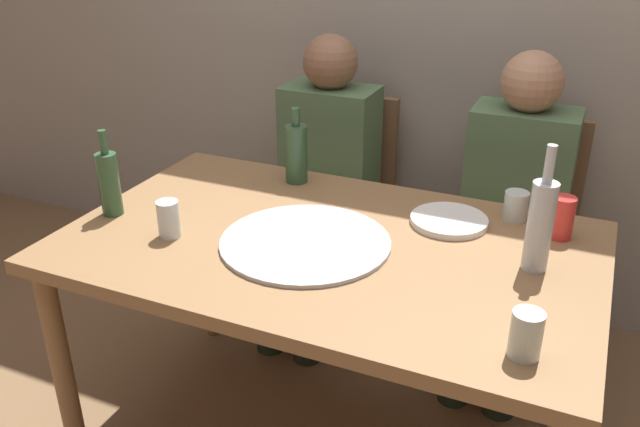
{
  "coord_description": "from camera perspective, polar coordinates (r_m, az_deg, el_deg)",
  "views": [
    {
      "loc": [
        0.64,
        -1.5,
        1.62
      ],
      "look_at": [
        -0.05,
        0.05,
        0.81
      ],
      "focal_mm": 37.1,
      "sensor_mm": 36.0,
      "label": 1
    }
  ],
  "objects": [
    {
      "name": "pizza_tray",
      "position": [
        1.82,
        -1.28,
        -2.49
      ],
      "size": [
        0.47,
        0.47,
        0.01
      ],
      "primitive_type": "cylinder",
      "color": "#ADADB2",
      "rests_on": "dining_table"
    },
    {
      "name": "wine_glass",
      "position": [
        1.89,
        -12.93,
        -0.47
      ],
      "size": [
        0.06,
        0.06,
        0.11
      ],
      "primitive_type": "cylinder",
      "color": "silver",
      "rests_on": "dining_table"
    },
    {
      "name": "beer_bottle",
      "position": [
        1.73,
        18.46,
        -0.82
      ],
      "size": [
        0.06,
        0.06,
        0.33
      ],
      "color": "#B2BCC1",
      "rests_on": "dining_table"
    },
    {
      "name": "guest_in_beanie",
      "position": [
        2.41,
        16.2,
        0.55
      ],
      "size": [
        0.36,
        0.56,
        1.17
      ],
      "rotation": [
        0.0,
        0.0,
        3.14
      ],
      "color": "#4C6B47",
      "rests_on": "ground_plane"
    },
    {
      "name": "tumbler_near",
      "position": [
        2.03,
        16.53,
        0.64
      ],
      "size": [
        0.07,
        0.07,
        0.09
      ],
      "primitive_type": "cylinder",
      "color": "#B7C6BC",
      "rests_on": "dining_table"
    },
    {
      "name": "guest_in_sweater",
      "position": [
        2.59,
        0.05,
        3.34
      ],
      "size": [
        0.36,
        0.56,
        1.17
      ],
      "rotation": [
        0.0,
        0.0,
        3.14
      ],
      "color": "#4C6B47",
      "rests_on": "ground_plane"
    },
    {
      "name": "wine_bottle",
      "position": [
        2.19,
        -2.06,
        5.28
      ],
      "size": [
        0.07,
        0.07,
        0.25
      ],
      "color": "#2D5133",
      "rests_on": "dining_table"
    },
    {
      "name": "soda_can",
      "position": [
        1.95,
        20.14,
        -0.33
      ],
      "size": [
        0.07,
        0.07,
        0.12
      ],
      "primitive_type": "cylinder",
      "color": "red",
      "rests_on": "dining_table"
    },
    {
      "name": "water_bottle",
      "position": [
        2.05,
        -17.74,
        2.59
      ],
      "size": [
        0.06,
        0.06,
        0.26
      ],
      "color": "#2D5133",
      "rests_on": "dining_table"
    },
    {
      "name": "chair_left",
      "position": [
        2.77,
        1.32,
        1.97
      ],
      "size": [
        0.44,
        0.44,
        0.9
      ],
      "rotation": [
        0.0,
        0.0,
        3.14
      ],
      "color": "brown",
      "rests_on": "ground_plane"
    },
    {
      "name": "dining_table",
      "position": [
        1.88,
        0.68,
        -4.55
      ],
      "size": [
        1.47,
        0.9,
        0.76
      ],
      "color": "olive",
      "rests_on": "ground_plane"
    },
    {
      "name": "plate_stack",
      "position": [
        1.97,
        11.06,
        -0.6
      ],
      "size": [
        0.23,
        0.23,
        0.02
      ],
      "primitive_type": "cylinder",
      "color": "white",
      "rests_on": "dining_table"
    },
    {
      "name": "chair_right",
      "position": [
        2.6,
        16.39,
        -0.72
      ],
      "size": [
        0.44,
        0.44,
        0.9
      ],
      "rotation": [
        0.0,
        0.0,
        3.14
      ],
      "color": "brown",
      "rests_on": "ground_plane"
    },
    {
      "name": "tumbler_far",
      "position": [
        1.44,
        17.35,
        -9.93
      ],
      "size": [
        0.07,
        0.07,
        0.11
      ],
      "primitive_type": "cylinder",
      "color": "#B7C6BC",
      "rests_on": "dining_table"
    }
  ]
}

